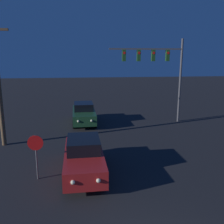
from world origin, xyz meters
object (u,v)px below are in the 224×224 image
at_px(car_far, 84,113).
at_px(stop_sign, 36,149).
at_px(car_near, 84,157).
at_px(traffic_signal_mast, 159,65).

xyz_separation_m(car_far, stop_sign, (-2.20, -9.53, 0.62)).
distance_m(car_near, car_far, 9.17).
bearing_deg(stop_sign, car_far, 77.02).
bearing_deg(traffic_signal_mast, stop_sign, -132.47).
bearing_deg(stop_sign, car_near, 9.47).
xyz_separation_m(traffic_signal_mast, stop_sign, (-8.40, -9.18, -3.38)).
bearing_deg(stop_sign, traffic_signal_mast, 47.53).
height_order(car_near, traffic_signal_mast, traffic_signal_mast).
relative_size(car_near, car_far, 1.00).
distance_m(car_far, stop_sign, 9.80).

